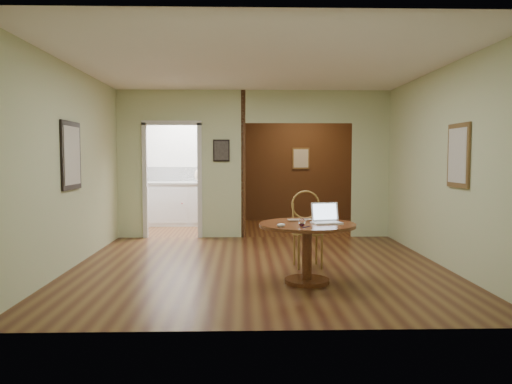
{
  "coord_description": "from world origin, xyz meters",
  "views": [
    {
      "loc": [
        -0.22,
        -6.66,
        1.48
      ],
      "look_at": [
        -0.04,
        -0.2,
        1.03
      ],
      "focal_mm": 35.0,
      "sensor_mm": 36.0,
      "label": 1
    }
  ],
  "objects_px": {
    "chair": "(307,224)",
    "open_laptop": "(326,217)",
    "closed_laptop": "(301,221)",
    "dining_table": "(307,239)"
  },
  "relations": [
    {
      "from": "closed_laptop",
      "to": "dining_table",
      "type": "bearing_deg",
      "value": -79.95
    },
    {
      "from": "chair",
      "to": "open_laptop",
      "type": "height_order",
      "value": "chair"
    },
    {
      "from": "chair",
      "to": "dining_table",
      "type": "bearing_deg",
      "value": -101.82
    },
    {
      "from": "dining_table",
      "to": "open_laptop",
      "type": "relative_size",
      "value": 3.04
    },
    {
      "from": "open_laptop",
      "to": "closed_laptop",
      "type": "distance_m",
      "value": 0.3
    },
    {
      "from": "open_laptop",
      "to": "closed_laptop",
      "type": "height_order",
      "value": "open_laptop"
    },
    {
      "from": "dining_table",
      "to": "chair",
      "type": "height_order",
      "value": "chair"
    },
    {
      "from": "chair",
      "to": "open_laptop",
      "type": "bearing_deg",
      "value": -87.48
    },
    {
      "from": "open_laptop",
      "to": "closed_laptop",
      "type": "xyz_separation_m",
      "value": [
        -0.28,
        0.12,
        -0.05
      ]
    },
    {
      "from": "chair",
      "to": "closed_laptop",
      "type": "height_order",
      "value": "chair"
    }
  ]
}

